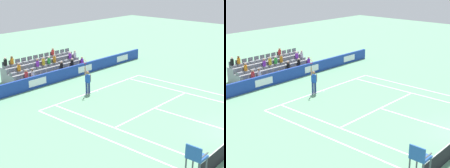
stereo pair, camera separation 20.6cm
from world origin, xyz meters
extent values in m
cube|color=white|center=(0.00, -11.89, 0.00)|extent=(10.97, 0.10, 0.01)
cube|color=white|center=(0.00, -6.40, 0.00)|extent=(8.23, 0.10, 0.01)
cube|color=white|center=(0.00, -3.20, 0.00)|extent=(0.10, 6.40, 0.01)
cube|color=white|center=(4.12, -5.95, 0.00)|extent=(0.10, 11.89, 0.01)
cube|color=white|center=(-4.12, -5.95, 0.00)|extent=(0.10, 11.89, 0.01)
cube|color=white|center=(5.49, -5.95, 0.00)|extent=(0.10, 11.89, 0.01)
cube|color=white|center=(-5.49, -5.95, 0.00)|extent=(0.10, 11.89, 0.01)
cube|color=white|center=(0.00, -11.79, 0.00)|extent=(0.10, 0.20, 0.01)
cube|color=#193899|center=(0.00, -15.87, 0.50)|extent=(20.92, 0.20, 1.00)
cube|color=white|center=(-7.84, -15.76, 0.50)|extent=(1.67, 0.01, 0.56)
cube|color=white|center=(-2.61, -15.76, 0.50)|extent=(1.67, 0.01, 0.56)
cube|color=white|center=(2.61, -15.76, 0.50)|extent=(1.67, 0.01, 0.56)
cylinder|color=navy|center=(0.84, -11.80, 0.45)|extent=(0.16, 0.16, 0.90)
cylinder|color=navy|center=(1.08, -11.82, 0.45)|extent=(0.16, 0.16, 0.90)
cube|color=white|center=(0.84, -11.80, 0.04)|extent=(0.14, 0.27, 0.08)
cube|color=white|center=(1.08, -11.82, 0.04)|extent=(0.14, 0.27, 0.08)
cube|color=#1947B2|center=(0.96, -11.81, 1.20)|extent=(0.25, 0.38, 0.60)
sphere|color=#9E7251|center=(0.96, -11.81, 1.66)|extent=(0.24, 0.24, 0.24)
cylinder|color=#9E7251|center=(1.18, -11.83, 1.81)|extent=(0.09, 0.09, 0.62)
cylinder|color=#9E7251|center=(0.74, -11.74, 1.22)|extent=(0.09, 0.09, 0.56)
cylinder|color=black|center=(1.18, -11.83, 2.26)|extent=(0.04, 0.04, 0.28)
torus|color=red|center=(1.18, -11.83, 2.54)|extent=(0.06, 0.31, 0.31)
sphere|color=#D1E533|center=(1.18, -11.83, 2.82)|extent=(0.07, 0.07, 0.07)
cube|color=#23519E|center=(6.69, 0.22, 1.75)|extent=(0.70, 0.70, 0.08)
cube|color=#23519E|center=(7.01, 0.22, 2.06)|extent=(0.06, 0.70, 0.55)
cube|color=#474C54|center=(6.69, -0.10, 1.93)|extent=(0.56, 0.05, 0.04)
cube|color=#474C54|center=(6.69, 0.54, 1.93)|extent=(0.56, 0.05, 0.04)
cube|color=gray|center=(0.00, -16.94, 0.21)|extent=(7.44, 0.95, 0.42)
cube|color=slate|center=(-3.41, -16.94, 0.52)|extent=(0.48, 0.44, 0.20)
cube|color=slate|center=(-3.41, -17.14, 0.77)|extent=(0.48, 0.04, 0.30)
cube|color=slate|center=(-2.79, -16.94, 0.52)|extent=(0.48, 0.44, 0.20)
cube|color=slate|center=(-2.79, -17.14, 0.77)|extent=(0.48, 0.04, 0.30)
cube|color=slate|center=(-2.17, -16.94, 0.52)|extent=(0.48, 0.44, 0.20)
cube|color=slate|center=(-2.17, -17.14, 0.77)|extent=(0.48, 0.04, 0.30)
cube|color=slate|center=(-1.55, -16.94, 0.52)|extent=(0.48, 0.44, 0.20)
cube|color=slate|center=(-1.55, -17.14, 0.77)|extent=(0.48, 0.04, 0.30)
cube|color=slate|center=(-0.93, -16.94, 0.52)|extent=(0.48, 0.44, 0.20)
cube|color=slate|center=(-0.93, -17.14, 0.77)|extent=(0.48, 0.04, 0.30)
cube|color=slate|center=(-0.31, -16.94, 0.52)|extent=(0.48, 0.44, 0.20)
cube|color=slate|center=(-0.31, -17.14, 0.77)|extent=(0.48, 0.04, 0.30)
cube|color=slate|center=(0.31, -16.94, 0.52)|extent=(0.48, 0.44, 0.20)
cube|color=slate|center=(0.31, -17.14, 0.77)|extent=(0.48, 0.04, 0.30)
cube|color=slate|center=(0.93, -16.94, 0.52)|extent=(0.48, 0.44, 0.20)
cube|color=slate|center=(0.93, -17.14, 0.77)|extent=(0.48, 0.04, 0.30)
cube|color=slate|center=(1.55, -16.94, 0.52)|extent=(0.48, 0.44, 0.20)
cube|color=slate|center=(1.55, -17.14, 0.77)|extent=(0.48, 0.04, 0.30)
cube|color=slate|center=(2.17, -16.94, 0.52)|extent=(0.48, 0.44, 0.20)
cube|color=slate|center=(2.17, -17.14, 0.77)|extent=(0.48, 0.04, 0.30)
cube|color=slate|center=(2.79, -16.94, 0.52)|extent=(0.48, 0.44, 0.20)
cube|color=slate|center=(2.79, -17.14, 0.77)|extent=(0.48, 0.04, 0.30)
cube|color=slate|center=(3.41, -16.94, 0.52)|extent=(0.48, 0.44, 0.20)
cube|color=slate|center=(3.41, -17.14, 0.77)|extent=(0.48, 0.04, 0.30)
cube|color=gray|center=(0.00, -17.89, 0.42)|extent=(7.44, 0.95, 0.84)
cube|color=slate|center=(-3.41, -17.89, 0.94)|extent=(0.48, 0.44, 0.20)
cube|color=slate|center=(-3.41, -18.09, 1.19)|extent=(0.48, 0.04, 0.30)
cube|color=slate|center=(-2.79, -17.89, 0.94)|extent=(0.48, 0.44, 0.20)
cube|color=slate|center=(-2.79, -18.09, 1.19)|extent=(0.48, 0.04, 0.30)
cube|color=slate|center=(-2.17, -17.89, 0.94)|extent=(0.48, 0.44, 0.20)
cube|color=slate|center=(-2.17, -18.09, 1.19)|extent=(0.48, 0.04, 0.30)
cube|color=slate|center=(-1.55, -17.89, 0.94)|extent=(0.48, 0.44, 0.20)
cube|color=slate|center=(-1.55, -18.09, 1.19)|extent=(0.48, 0.04, 0.30)
cube|color=slate|center=(-0.93, -17.89, 0.94)|extent=(0.48, 0.44, 0.20)
cube|color=slate|center=(-0.93, -18.09, 1.19)|extent=(0.48, 0.04, 0.30)
cube|color=slate|center=(-0.31, -17.89, 0.94)|extent=(0.48, 0.44, 0.20)
cube|color=slate|center=(-0.31, -18.09, 1.19)|extent=(0.48, 0.04, 0.30)
cube|color=slate|center=(0.31, -17.89, 0.94)|extent=(0.48, 0.44, 0.20)
cube|color=slate|center=(0.31, -18.09, 1.19)|extent=(0.48, 0.04, 0.30)
cube|color=slate|center=(0.93, -17.89, 0.94)|extent=(0.48, 0.44, 0.20)
cube|color=slate|center=(0.93, -18.09, 1.19)|extent=(0.48, 0.04, 0.30)
cube|color=slate|center=(1.55, -17.89, 0.94)|extent=(0.48, 0.44, 0.20)
cube|color=slate|center=(1.55, -18.09, 1.19)|extent=(0.48, 0.04, 0.30)
cube|color=slate|center=(2.17, -17.89, 0.94)|extent=(0.48, 0.44, 0.20)
cube|color=slate|center=(2.17, -18.09, 1.19)|extent=(0.48, 0.04, 0.30)
cube|color=slate|center=(2.79, -17.89, 0.94)|extent=(0.48, 0.44, 0.20)
cube|color=slate|center=(2.79, -18.09, 1.19)|extent=(0.48, 0.04, 0.30)
cube|color=slate|center=(3.41, -17.89, 0.94)|extent=(0.48, 0.44, 0.20)
cube|color=slate|center=(3.41, -18.09, 1.19)|extent=(0.48, 0.04, 0.30)
cube|color=gray|center=(0.00, -18.84, 0.63)|extent=(7.44, 0.95, 1.26)
cube|color=slate|center=(-3.41, -18.84, 1.36)|extent=(0.48, 0.44, 0.20)
cube|color=slate|center=(-3.41, -19.04, 1.61)|extent=(0.48, 0.04, 0.30)
cube|color=slate|center=(-2.79, -18.84, 1.36)|extent=(0.48, 0.44, 0.20)
cube|color=slate|center=(-2.79, -19.04, 1.61)|extent=(0.48, 0.04, 0.30)
cube|color=slate|center=(-2.17, -18.84, 1.36)|extent=(0.48, 0.44, 0.20)
cube|color=slate|center=(-2.17, -19.04, 1.61)|extent=(0.48, 0.04, 0.30)
cube|color=slate|center=(-1.55, -18.84, 1.36)|extent=(0.48, 0.44, 0.20)
cube|color=slate|center=(-1.55, -19.04, 1.61)|extent=(0.48, 0.04, 0.30)
cube|color=slate|center=(-0.93, -18.84, 1.36)|extent=(0.48, 0.44, 0.20)
cube|color=slate|center=(-0.93, -19.04, 1.61)|extent=(0.48, 0.04, 0.30)
cube|color=slate|center=(-0.31, -18.84, 1.36)|extent=(0.48, 0.44, 0.20)
cube|color=slate|center=(-0.31, -19.04, 1.61)|extent=(0.48, 0.04, 0.30)
cube|color=slate|center=(0.31, -18.84, 1.36)|extent=(0.48, 0.44, 0.20)
cube|color=slate|center=(0.31, -19.04, 1.61)|extent=(0.48, 0.04, 0.30)
cube|color=slate|center=(0.93, -18.84, 1.36)|extent=(0.48, 0.44, 0.20)
cube|color=slate|center=(0.93, -19.04, 1.61)|extent=(0.48, 0.04, 0.30)
cube|color=slate|center=(1.55, -18.84, 1.36)|extent=(0.48, 0.44, 0.20)
cube|color=slate|center=(1.55, -19.04, 1.61)|extent=(0.48, 0.04, 0.30)
cube|color=slate|center=(2.17, -18.84, 1.36)|extent=(0.48, 0.44, 0.20)
cube|color=slate|center=(2.17, -19.04, 1.61)|extent=(0.48, 0.04, 0.30)
cube|color=slate|center=(2.79, -18.84, 1.36)|extent=(0.48, 0.44, 0.20)
cube|color=slate|center=(2.79, -19.04, 1.61)|extent=(0.48, 0.04, 0.30)
cube|color=slate|center=(3.41, -18.84, 1.36)|extent=(0.48, 0.44, 0.20)
cube|color=slate|center=(3.41, -19.04, 1.61)|extent=(0.48, 0.04, 0.30)
cylinder|color=orange|center=(2.79, -17.94, 1.26)|extent=(0.28, 0.28, 0.45)
sphere|color=#9E7251|center=(2.79, -17.94, 1.59)|extent=(0.20, 0.20, 0.20)
cylinder|color=red|center=(-1.55, -18.89, 1.69)|extent=(0.28, 0.28, 0.46)
sphere|color=#D3A884|center=(-1.55, -18.89, 2.02)|extent=(0.20, 0.20, 0.20)
cylinder|color=orange|center=(-0.93, -17.94, 1.29)|extent=(0.28, 0.28, 0.51)
sphere|color=#D3A884|center=(-0.93, -17.94, 1.65)|extent=(0.20, 0.20, 0.20)
cylinder|color=purple|center=(-2.79, -17.94, 1.27)|extent=(0.28, 0.28, 0.46)
sphere|color=beige|center=(-2.79, -17.94, 1.60)|extent=(0.20, 0.20, 0.20)
cylinder|color=purple|center=(-3.41, -16.99, 0.84)|extent=(0.28, 0.28, 0.44)
sphere|color=#D3A884|center=(-3.41, -16.99, 1.16)|extent=(0.20, 0.20, 0.20)
cylinder|color=purple|center=(0.93, -17.94, 1.27)|extent=(0.28, 0.28, 0.47)
sphere|color=#9E7251|center=(0.93, -17.94, 1.61)|extent=(0.20, 0.20, 0.20)
cylinder|color=black|center=(-0.93, -16.99, 0.85)|extent=(0.28, 0.28, 0.46)
sphere|color=#9E7251|center=(-0.93, -16.99, 1.18)|extent=(0.20, 0.20, 0.20)
cylinder|color=yellow|center=(0.31, -17.94, 1.30)|extent=(0.28, 0.28, 0.52)
sphere|color=#D3A884|center=(0.31, -17.94, 1.66)|extent=(0.20, 0.20, 0.20)
cylinder|color=black|center=(-2.17, -16.99, 0.88)|extent=(0.28, 0.28, 0.52)
sphere|color=#D3A884|center=(-2.17, -16.99, 1.24)|extent=(0.20, 0.20, 0.20)
cylinder|color=orange|center=(2.79, -18.89, 1.70)|extent=(0.28, 0.28, 0.48)
sphere|color=brown|center=(2.79, -18.89, 2.04)|extent=(0.20, 0.20, 0.20)
cylinder|color=black|center=(3.41, -18.89, 1.71)|extent=(0.28, 0.28, 0.50)
sphere|color=beige|center=(3.41, -18.89, 2.06)|extent=(0.20, 0.20, 0.20)
cylinder|color=white|center=(-3.41, -17.94, 1.29)|extent=(0.28, 0.28, 0.49)
sphere|color=beige|center=(-3.41, -17.94, 1.63)|extent=(0.20, 0.20, 0.20)
cylinder|color=red|center=(2.79, -16.99, 0.86)|extent=(0.28, 0.28, 0.48)
sphere|color=#9E7251|center=(2.79, -16.99, 1.20)|extent=(0.20, 0.20, 0.20)
cylinder|color=white|center=(2.17, -16.99, 0.85)|extent=(0.28, 0.28, 0.45)
sphere|color=brown|center=(2.17, -16.99, 1.17)|extent=(0.20, 0.20, 0.20)
cylinder|color=green|center=(-0.31, -17.94, 1.28)|extent=(0.28, 0.28, 0.48)
sphere|color=beige|center=(-0.31, -17.94, 1.62)|extent=(0.20, 0.20, 0.20)
camera|label=1|loc=(18.02, 5.69, 8.80)|focal=54.98mm
camera|label=2|loc=(17.89, 5.85, 8.80)|focal=54.98mm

